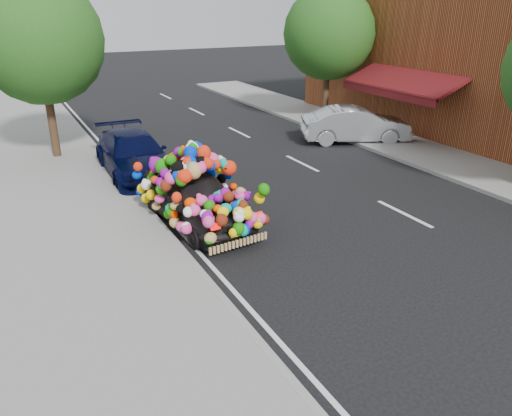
{
  "coord_description": "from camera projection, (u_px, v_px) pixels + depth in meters",
  "views": [
    {
      "loc": [
        -5.44,
        -8.89,
        5.15
      ],
      "look_at": [
        -0.81,
        -0.02,
        1.02
      ],
      "focal_mm": 35.0,
      "sensor_mm": 36.0,
      "label": 1
    }
  ],
  "objects": [
    {
      "name": "silver_hatchback",
      "position": [
        356.0,
        125.0,
        19.61
      ],
      "size": [
        4.44,
        3.08,
        1.39
      ],
      "primitive_type": "imported",
      "rotation": [
        0.0,
        0.0,
        1.14
      ],
      "color": "#B0B2B7",
      "rests_on": "ground"
    },
    {
      "name": "lane_markings",
      "position": [
        404.0,
        214.0,
        13.12
      ],
      "size": [
        6.0,
        50.0,
        0.01
      ],
      "primitive_type": null,
      "color": "silver",
      "rests_on": "ground"
    },
    {
      "name": "kerb",
      "position": [
        191.0,
        262.0,
        10.55
      ],
      "size": [
        0.15,
        60.0,
        0.13
      ],
      "primitive_type": "cube",
      "color": "gray",
      "rests_on": "ground"
    },
    {
      "name": "sidewalk",
      "position": [
        97.0,
        284.0,
        9.72
      ],
      "size": [
        4.0,
        60.0,
        0.12
      ],
      "primitive_type": "cube",
      "color": "gray",
      "rests_on": "ground"
    },
    {
      "name": "ground",
      "position": [
        286.0,
        242.0,
        11.58
      ],
      "size": [
        100.0,
        100.0,
        0.0
      ],
      "primitive_type": "plane",
      "color": "black",
      "rests_on": "ground"
    },
    {
      "name": "footpath_far",
      "position": [
        443.0,
        159.0,
        17.52
      ],
      "size": [
        3.0,
        40.0,
        0.12
      ],
      "primitive_type": "cube",
      "color": "gray",
      "rests_on": "ground"
    },
    {
      "name": "tree_far_b",
      "position": [
        329.0,
        34.0,
        21.71
      ],
      "size": [
        4.0,
        4.0,
        5.9
      ],
      "color": "#332114",
      "rests_on": "ground"
    },
    {
      "name": "tree_near_sidewalk",
      "position": [
        39.0,
        40.0,
        16.2
      ],
      "size": [
        4.2,
        4.2,
        6.13
      ],
      "color": "#332114",
      "rests_on": "ground"
    },
    {
      "name": "navy_sedan",
      "position": [
        134.0,
        154.0,
        15.86
      ],
      "size": [
        2.0,
        4.68,
        1.34
      ],
      "primitive_type": "imported",
      "rotation": [
        0.0,
        0.0,
        -0.03
      ],
      "color": "black",
      "rests_on": "ground"
    },
    {
      "name": "plush_art_car",
      "position": [
        195.0,
        185.0,
        12.21
      ],
      "size": [
        2.36,
        4.3,
        1.99
      ],
      "rotation": [
        0.0,
        0.0,
        0.11
      ],
      "color": "black",
      "rests_on": "ground"
    }
  ]
}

